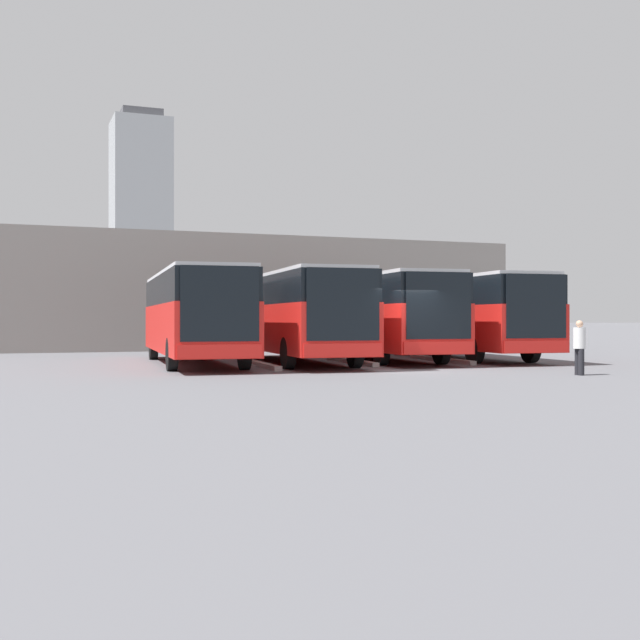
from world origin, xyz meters
The scene contains 11 objects.
ground_plane centered at (0.00, 0.00, 0.00)m, with size 600.00×600.00×0.00m, color #5B5B60.
bus_0 centered at (-5.39, -6.08, 1.80)m, with size 3.53×11.94×3.21m.
curb_divider_0 centered at (-3.60, -4.34, 0.07)m, with size 0.24×5.33×0.15m, color #B2B2AD.
bus_1 centered at (-1.80, -6.22, 1.80)m, with size 3.53×11.94×3.21m.
curb_divider_1 centered at (0.00, -4.48, 0.07)m, with size 0.24×5.33×0.15m, color #B2B2AD.
bus_2 centered at (1.80, -5.48, 1.80)m, with size 3.53×11.94×3.21m.
curb_divider_2 centered at (3.60, -3.74, 0.07)m, with size 0.24×5.33×0.15m, color #B2B2AD.
bus_3 centered at (5.40, -5.86, 1.80)m, with size 3.53×11.94×3.21m.
pedestrian centered at (-3.57, 3.55, 0.83)m, with size 0.40×0.40×1.55m.
station_building centered at (0.00, -23.41, 3.02)m, with size 31.02×14.24×5.99m.
office_tower centered at (-20.69, -195.25, 28.02)m, with size 15.05×15.05×57.24m.
Camera 1 is at (11.35, 21.97, 1.57)m, focal length 45.00 mm.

